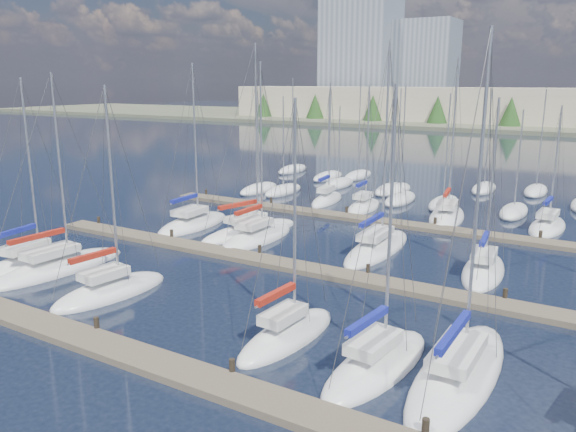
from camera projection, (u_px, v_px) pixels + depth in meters
The scene contains 21 objects.
ground at pixel (470, 174), 72.47m from camera, with size 400.00×400.00×0.00m, color #192032.
dock_near at pixel (145, 359), 24.06m from camera, with size 44.00×1.93×1.10m.
dock_mid at pixel (304, 268), 35.74m from camera, with size 44.00×1.93×1.10m.
dock_far at pixel (385, 222), 47.42m from camera, with size 44.00×1.93×1.10m.
sailboat_h at pixel (193, 224), 46.75m from camera, with size 3.63×8.49×13.91m.
sailboat_q at pixel (547, 227), 45.73m from camera, with size 2.95×7.29×10.65m.
sailboat_l at pixel (483, 271), 35.17m from camera, with size 3.16×7.70×11.57m.
sailboat_b at pixel (58, 268), 35.81m from camera, with size 3.49×9.71×13.03m.
sailboat_f at pixel (459, 373), 22.90m from camera, with size 3.02×10.38×14.50m.
sailboat_c at pixel (110, 291), 31.77m from camera, with size 3.61×7.56×12.32m.
sailboat_d at pixel (287, 335), 26.26m from camera, with size 2.71×7.20×11.83m.
sailboat_o at pixel (364, 207), 52.89m from camera, with size 2.72×6.48×12.20m.
sailboat_k at pixel (377, 248), 40.00m from camera, with size 2.92×10.19×15.14m.
sailboat_e at pixel (377, 365), 23.55m from camera, with size 3.36×7.97×12.44m.
sailboat_p at pixel (447, 216), 49.23m from camera, with size 4.16×8.91×14.43m.
sailboat_a at pixel (31, 262), 36.90m from camera, with size 3.99×9.24×12.75m.
sailboat_i at pixel (250, 231), 44.42m from camera, with size 4.99×9.84×15.26m.
sailboat_j at pixel (257, 237), 42.73m from camera, with size 2.97×8.31×13.88m.
sailboat_n at pixel (327, 200), 55.99m from camera, with size 2.81×6.91×12.42m.
distant_boats at pixel (394, 189), 61.02m from camera, with size 36.93×20.75×13.30m.
shoreline at pixel (502, 97), 152.23m from camera, with size 400.00×60.00×38.00m.
Camera 1 is at (16.54, -13.65, 11.80)m, focal length 35.00 mm.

